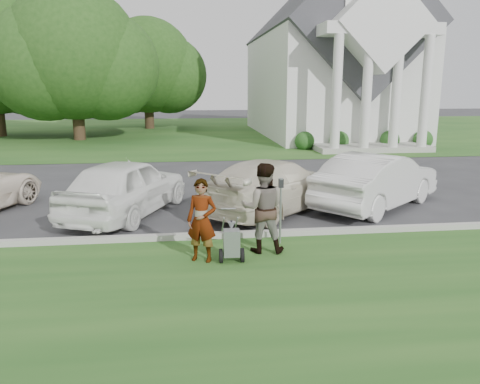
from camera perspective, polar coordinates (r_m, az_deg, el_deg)
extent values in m
plane|color=#333335|center=(10.46, 0.21, -6.55)|extent=(120.00, 120.00, 0.00)
cube|color=#1E4B1A|center=(7.72, 3.04, -13.84)|extent=(80.00, 7.00, 0.01)
cube|color=#1E4B1A|center=(36.98, -5.00, 7.38)|extent=(80.00, 30.00, 0.01)
cube|color=#9E9E93|center=(10.95, -0.15, -5.23)|extent=(80.00, 0.18, 0.15)
cube|color=white|center=(35.31, 10.19, 12.66)|extent=(9.00, 16.00, 7.00)
cube|color=#38383D|center=(35.48, 10.43, 18.32)|extent=(9.19, 17.00, 9.19)
cube|color=#9E9E93|center=(26.84, 15.63, 5.23)|extent=(6.20, 2.60, 0.30)
cylinder|color=white|center=(24.86, 11.69, 11.47)|extent=(0.50, 0.50, 6.00)
cylinder|color=white|center=(25.41, 15.18, 11.32)|extent=(0.50, 0.50, 6.00)
cylinder|color=white|center=(26.04, 18.51, 11.13)|extent=(0.50, 0.50, 6.00)
cylinder|color=white|center=(26.76, 21.67, 10.92)|extent=(0.50, 0.50, 6.00)
cube|color=white|center=(26.60, 16.63, 18.41)|extent=(6.20, 2.00, 0.60)
cube|color=white|center=(26.63, 16.67, 19.05)|extent=(5.09, 2.20, 5.09)
sphere|color=#1E4C19|center=(26.54, 7.88, 6.16)|extent=(1.10, 1.10, 1.10)
sphere|color=#1E4C19|center=(27.11, 11.99, 6.14)|extent=(1.10, 1.10, 1.10)
sphere|color=#1E4C19|center=(28.22, 17.80, 6.06)|extent=(1.10, 1.10, 1.10)
sphere|color=#1E4C19|center=(29.11, 21.41, 5.98)|extent=(1.10, 1.10, 1.10)
cylinder|color=#332316|center=(32.56, -19.12, 8.82)|extent=(0.76, 0.76, 3.20)
sphere|color=#204716|center=(32.57, -19.64, 15.69)|extent=(8.40, 8.40, 8.40)
sphere|color=#204716|center=(32.49, -16.06, 14.45)|extent=(6.89, 6.89, 6.89)
sphere|color=#204716|center=(32.64, -22.64, 14.34)|extent=(7.22, 7.22, 7.22)
sphere|color=#204716|center=(36.73, -24.65, 14.40)|extent=(7.54, 7.54, 7.54)
cylinder|color=#332316|center=(39.94, -11.03, 9.75)|extent=(0.76, 0.76, 3.00)
sphere|color=#204716|center=(39.92, -11.25, 14.90)|extent=(7.60, 7.60, 7.60)
sphere|color=#204716|center=(40.12, -8.67, 13.89)|extent=(6.23, 6.23, 6.23)
sphere|color=#204716|center=(39.74, -13.50, 13.98)|extent=(6.54, 6.54, 6.54)
cylinder|color=black|center=(9.44, -2.34, -7.79)|extent=(0.07, 0.29, 0.29)
cylinder|color=black|center=(9.47, 0.28, -7.71)|extent=(0.07, 0.29, 0.29)
cylinder|color=#2D2D33|center=(9.46, -1.03, -7.75)|extent=(0.49, 0.04, 0.04)
cube|color=#97999F|center=(9.36, -1.03, -6.21)|extent=(0.33, 0.27, 0.54)
cone|color=#97999F|center=(9.25, -1.04, -4.13)|extent=(0.17, 0.17, 0.16)
cylinder|color=#2D2D33|center=(9.23, -1.05, -3.67)|extent=(0.04, 0.04, 0.06)
cylinder|color=#97999F|center=(9.73, -2.08, -4.00)|extent=(0.04, 0.72, 0.51)
cylinder|color=#97999F|center=(9.75, -0.48, -3.95)|extent=(0.04, 0.72, 0.51)
cylinder|color=#97999F|center=(10.01, -1.45, -2.05)|extent=(0.31, 0.03, 0.03)
imported|color=#999999|center=(9.34, -4.69, -3.57)|extent=(0.72, 0.60, 1.68)
imported|color=#999999|center=(9.82, 2.81, -2.03)|extent=(1.03, 0.85, 1.91)
cylinder|color=#97999F|center=(10.42, 4.94, -2.91)|extent=(0.05, 0.05, 1.30)
cube|color=#2D2D33|center=(10.25, 5.02, 1.07)|extent=(0.11, 0.08, 0.20)
cylinder|color=#97999F|center=(10.23, 5.03, 1.60)|extent=(0.10, 0.10, 0.03)
imported|color=white|center=(13.07, -13.71, 0.65)|extent=(3.51, 5.04, 1.59)
imported|color=beige|center=(13.17, 4.10, 0.81)|extent=(5.04, 5.06, 1.47)
imported|color=silver|center=(14.11, 16.39, 1.36)|extent=(4.76, 4.38, 1.59)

